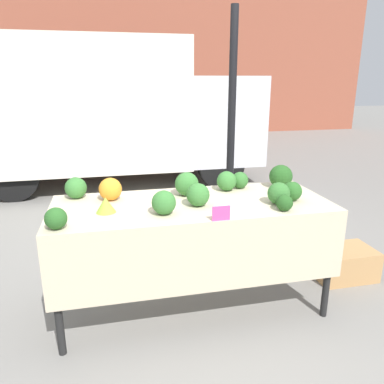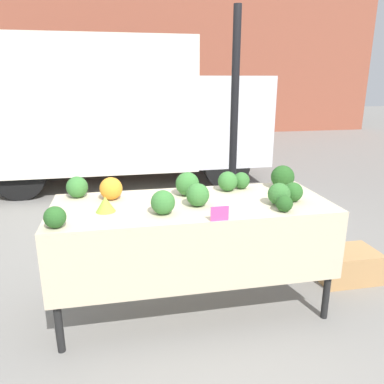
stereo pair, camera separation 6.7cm
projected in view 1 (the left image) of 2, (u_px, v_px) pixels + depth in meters
ground_plane at (192, 305)px, 2.94m from camera, size 40.00×40.00×0.00m
building_facade at (120, 25)px, 11.08m from camera, size 16.00×0.60×6.49m
tent_pole at (231, 142)px, 3.42m from camera, size 0.07×0.07×2.30m
parked_truck at (107, 108)px, 6.25m from camera, size 4.65×2.13×2.31m
market_table at (194, 220)px, 2.66m from camera, size 1.99×0.80×0.85m
orange_cauliflower at (110, 189)px, 2.73m from camera, size 0.17×0.17×0.17m
romanesco_head at (106, 205)px, 2.48m from camera, size 0.13×0.13×0.11m
broccoli_head_0 at (292, 191)px, 2.72m from camera, size 0.14×0.14×0.14m
broccoli_head_1 at (279, 193)px, 2.64m from camera, size 0.16×0.16×0.16m
broccoli_head_2 at (227, 181)px, 2.96m from camera, size 0.16×0.16×0.16m
broccoli_head_3 at (285, 203)px, 2.51m from camera, size 0.11×0.11×0.11m
broccoli_head_4 at (187, 184)px, 2.84m from camera, size 0.18×0.18×0.18m
broccoli_head_5 at (198, 195)px, 2.60m from camera, size 0.16×0.16×0.16m
broccoli_head_6 at (76, 188)px, 2.77m from camera, size 0.16×0.16×0.16m
broccoli_head_7 at (240, 180)px, 3.03m from camera, size 0.13×0.13×0.13m
broccoli_head_8 at (281, 176)px, 3.05m from camera, size 0.19×0.19×0.19m
broccoli_head_9 at (56, 218)px, 2.20m from camera, size 0.13×0.13×0.13m
broccoli_head_10 at (164, 203)px, 2.44m from camera, size 0.16×0.16×0.16m
price_sign at (221, 213)px, 2.34m from camera, size 0.12×0.01×0.10m
produce_crate at (343, 263)px, 3.33m from camera, size 0.52×0.36×0.27m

